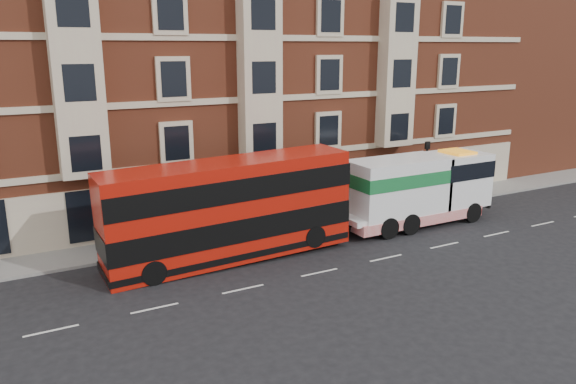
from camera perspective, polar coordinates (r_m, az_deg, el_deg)
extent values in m
plane|color=black|center=(27.24, 3.21, -8.17)|extent=(120.00, 120.00, 0.00)
cube|color=slate|center=(33.42, -3.53, -3.66)|extent=(90.00, 3.00, 0.15)
cube|color=brown|center=(38.89, -7.82, 12.21)|extent=(45.00, 12.00, 18.00)
cube|color=brown|center=(57.43, 24.18, 11.83)|extent=(18.00, 10.00, 18.00)
cylinder|color=black|center=(29.69, -13.08, -2.19)|extent=(0.14, 0.14, 4.00)
cube|color=black|center=(29.17, -13.32, 1.77)|extent=(0.35, 0.15, 0.50)
cylinder|color=black|center=(38.29, 13.79, 1.53)|extent=(0.14, 0.14, 4.00)
cube|color=black|center=(37.89, 13.99, 4.62)|extent=(0.35, 0.15, 0.50)
cube|color=#B11509|center=(28.12, -6.05, -1.81)|extent=(12.53, 2.80, 4.92)
cube|color=black|center=(28.33, -6.01, -3.22)|extent=(12.57, 2.86, 1.17)
cube|color=black|center=(27.79, -6.12, 0.74)|extent=(12.57, 2.86, 1.12)
cylinder|color=black|center=(26.41, -13.49, -7.96)|extent=(1.16, 0.36, 1.16)
cylinder|color=black|center=(28.71, -14.82, -6.19)|extent=(1.16, 0.36, 1.16)
cylinder|color=black|center=(29.38, 2.70, -4.52)|extent=(1.16, 0.36, 1.16)
cylinder|color=black|center=(31.46, 0.33, -3.19)|extent=(1.16, 0.36, 1.16)
cube|color=white|center=(34.72, 12.65, -1.59)|extent=(10.07, 2.57, 0.34)
cube|color=white|center=(36.52, 16.64, 1.30)|extent=(3.58, 2.80, 3.24)
cube|color=white|center=(33.49, 11.05, 0.58)|extent=(6.04, 2.80, 3.24)
cube|color=#176B33|center=(33.36, 11.10, 1.51)|extent=(6.10, 2.84, 0.78)
cube|color=red|center=(34.68, 12.33, -2.26)|extent=(8.95, 2.86, 0.62)
cylinder|color=black|center=(36.38, 18.19, -1.97)|extent=(1.23, 0.39, 1.23)
cylinder|color=black|center=(38.08, 15.46, -1.04)|extent=(1.23, 0.39, 1.23)
cylinder|color=black|center=(33.08, 12.27, -3.19)|extent=(1.23, 0.45, 1.23)
cylinder|color=black|center=(34.94, 9.59, -2.10)|extent=(1.23, 0.45, 1.23)
cylinder|color=black|center=(32.12, 10.13, -3.62)|extent=(1.23, 0.45, 1.23)
cylinder|color=black|center=(34.04, 7.50, -2.47)|extent=(1.23, 0.45, 1.23)
imported|color=#1E1932|center=(31.56, -13.09, -3.48)|extent=(0.67, 0.55, 1.59)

